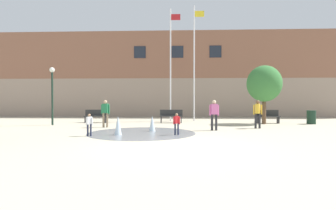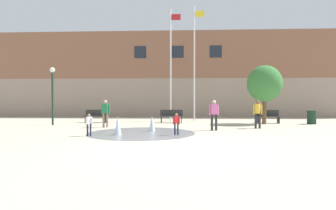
% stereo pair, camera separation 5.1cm
% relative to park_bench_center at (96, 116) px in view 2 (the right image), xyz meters
% --- Properties ---
extents(ground_plane, '(100.00, 100.00, 0.00)m').
position_rel_park_bench_center_xyz_m(ground_plane, '(5.73, -9.47, -0.48)').
color(ground_plane, '#BCB299').
extents(library_building, '(36.00, 6.05, 8.07)m').
position_rel_park_bench_center_xyz_m(library_building, '(5.73, 9.08, 3.56)').
color(library_building, gray).
rests_on(library_building, ground).
extents(splash_fountain, '(5.17, 5.17, 0.86)m').
position_rel_park_bench_center_xyz_m(splash_fountain, '(3.95, -5.79, -0.29)').
color(splash_fountain, gray).
rests_on(splash_fountain, ground).
extents(park_bench_center, '(1.60, 0.44, 0.91)m').
position_rel_park_bench_center_xyz_m(park_bench_center, '(0.00, 0.00, 0.00)').
color(park_bench_center, '#28282D').
rests_on(park_bench_center, ground).
extents(park_bench_under_right_flagpole, '(1.60, 0.44, 0.91)m').
position_rel_park_bench_center_xyz_m(park_bench_under_right_flagpole, '(5.34, 0.07, 0.00)').
color(park_bench_under_right_flagpole, '#28282D').
rests_on(park_bench_under_right_flagpole, ground).
extents(park_bench_far_right, '(1.60, 0.44, 0.91)m').
position_rel_park_bench_center_xyz_m(park_bench_far_right, '(11.97, -0.02, 0.00)').
color(park_bench_far_right, '#28282D').
rests_on(park_bench_far_right, ground).
extents(teen_by_trashcan, '(0.50, 0.39, 1.59)m').
position_rel_park_bench_center_xyz_m(teen_by_trashcan, '(10.29, -3.44, 0.45)').
color(teen_by_trashcan, '#28282D').
rests_on(teen_by_trashcan, ground).
extents(adult_near_bench, '(0.50, 0.27, 1.59)m').
position_rel_park_bench_center_xyz_m(adult_near_bench, '(1.60, -3.23, 0.45)').
color(adult_near_bench, '#89755B').
rests_on(adult_near_bench, ground).
extents(child_in_fountain, '(0.31, 0.22, 0.99)m').
position_rel_park_bench_center_xyz_m(child_in_fountain, '(5.78, -6.41, 0.10)').
color(child_in_fountain, '#1E233D').
rests_on(child_in_fountain, ground).
extents(child_with_pink_shirt, '(0.31, 0.24, 0.99)m').
position_rel_park_bench_center_xyz_m(child_with_pink_shirt, '(1.95, -6.97, 0.10)').
color(child_with_pink_shirt, '#1E233D').
rests_on(child_with_pink_shirt, ground).
extents(adult_in_red, '(0.50, 0.28, 1.59)m').
position_rel_park_bench_center_xyz_m(adult_in_red, '(7.72, -4.54, 0.45)').
color(adult_in_red, '#28282D').
rests_on(adult_in_red, ground).
extents(flagpole_left, '(0.80, 0.10, 8.54)m').
position_rel_park_bench_center_xyz_m(flagpole_left, '(5.26, 1.74, 4.04)').
color(flagpole_left, silver).
rests_on(flagpole_left, ground).
extents(flagpole_right, '(0.80, 0.10, 8.76)m').
position_rel_park_bench_center_xyz_m(flagpole_right, '(7.06, 1.74, 4.15)').
color(flagpole_right, silver).
rests_on(flagpole_right, ground).
extents(lamp_post_left_lane, '(0.32, 0.32, 3.66)m').
position_rel_park_bench_center_xyz_m(lamp_post_left_lane, '(-2.15, -2.01, 1.93)').
color(lamp_post_left_lane, '#192D23').
rests_on(lamp_post_left_lane, ground).
extents(trash_can, '(0.56, 0.56, 0.90)m').
position_rel_park_bench_center_xyz_m(trash_can, '(14.69, -0.50, -0.03)').
color(trash_can, '#193323').
rests_on(trash_can, ground).
extents(street_tree_near_building, '(2.26, 2.26, 3.89)m').
position_rel_park_bench_center_xyz_m(street_tree_near_building, '(11.53, -0.65, 2.19)').
color(street_tree_near_building, brown).
rests_on(street_tree_near_building, ground).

